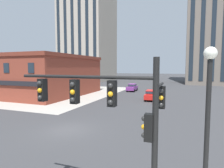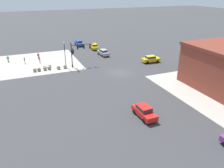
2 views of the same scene
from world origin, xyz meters
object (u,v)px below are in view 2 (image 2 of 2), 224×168
pedestrian_with_bag (25,60)px  car_main_northbound_near (94,46)px  car_cross_westbound (103,52)px  bollard_sphere_curb_e (39,69)px  pedestrian_near_bench (8,59)px  bench_near_signal (47,66)px  car_main_northbound_far (79,43)px  bollard_sphere_curb_a (65,67)px  car_main_mid (151,59)px  bollard_sphere_curb_d (45,68)px  car_main_southbound_far (144,111)px  bollard_sphere_curb_c (49,68)px  street_lamp_corner_near (65,52)px  bollard_sphere_curb_f (35,70)px  pedestrian_at_curb (38,55)px  traffic_signal_main (77,51)px  pedestrian_walking_east (40,59)px  car_cross_eastbound (197,53)px  bollard_sphere_curb_b (59,68)px

pedestrian_with_bag → car_main_northbound_near: size_ratio=0.36×
car_cross_westbound → bollard_sphere_curb_e: bearing=19.9°
pedestrian_near_bench → car_cross_westbound: car_cross_westbound is taller
bench_near_signal → car_main_northbound_far: size_ratio=0.41×
bollard_sphere_curb_a → car_main_mid: bearing=169.8°
bollard_sphere_curb_d → car_main_southbound_far: bearing=111.9°
bollard_sphere_curb_c → street_lamp_corner_near: 4.99m
car_main_northbound_far → bollard_sphere_curb_d: bearing=56.5°
bollard_sphere_curb_f → pedestrian_at_curb: bearing=-100.4°
pedestrian_with_bag → street_lamp_corner_near: size_ratio=0.27×
traffic_signal_main → bollard_sphere_curb_c: (6.46, -0.42, -3.29)m
bollard_sphere_curb_d → bollard_sphere_curb_c: bearing=-178.8°
bench_near_signal → pedestrian_walking_east: bearing=-74.3°
pedestrian_walking_east → street_lamp_corner_near: 8.42m
bollard_sphere_curb_e → pedestrian_walking_east: bearing=-97.9°
car_cross_eastbound → car_cross_westbound: (22.80, -10.54, 0.00)m
bollard_sphere_curb_d → pedestrian_near_bench: bearing=-52.1°
bollard_sphere_curb_c → car_cross_westbound: car_cross_westbound is taller
bollard_sphere_curb_c → pedestrian_near_bench: bearing=-48.8°
pedestrian_near_bench → car_main_southbound_far: size_ratio=0.35×
bollard_sphere_curb_b → street_lamp_corner_near: (-1.79, -0.40, 3.29)m
traffic_signal_main → pedestrian_near_bench: (15.05, -10.21, -2.81)m
traffic_signal_main → pedestrian_near_bench: size_ratio=3.66×
street_lamp_corner_near → car_main_northbound_near: size_ratio=1.32×
traffic_signal_main → car_main_northbound_near: (-8.73, -14.08, -2.78)m
pedestrian_walking_east → street_lamp_corner_near: street_lamp_corner_near is taller
bollard_sphere_curb_e → car_main_northbound_far: bearing=-125.9°
car_main_mid → car_main_northbound_near: bearing=-63.8°
car_main_southbound_far → car_cross_westbound: 32.59m
bollard_sphere_curb_d → bench_near_signal: (-0.72, -1.81, -0.08)m
bollard_sphere_curb_b → bollard_sphere_curb_c: size_ratio=1.00×
bollard_sphere_curb_b → car_main_northbound_near: bearing=-133.0°
bollard_sphere_curb_f → bollard_sphere_curb_d: bearing=-174.2°
street_lamp_corner_near → car_main_southbound_far: size_ratio=1.35×
traffic_signal_main → bollard_sphere_curb_d: 8.12m
bench_near_signal → pedestrian_near_bench: 11.58m
pedestrian_walking_east → car_cross_eastbound: same height
pedestrian_with_bag → car_main_northbound_near: bearing=-161.2°
bollard_sphere_curb_a → car_main_northbound_far: bearing=-113.3°
bollard_sphere_curb_e → pedestrian_at_curb: 9.95m
bollard_sphere_curb_c → pedestrian_at_curb: pedestrian_at_curb is taller
traffic_signal_main → car_main_southbound_far: 25.76m
bench_near_signal → car_cross_westbound: car_cross_westbound is taller
bollard_sphere_curb_d → car_main_northbound_far: bearing=-123.5°
car_main_southbound_far → bench_near_signal: bearing=-70.7°
bollard_sphere_curb_c → bollard_sphere_curb_f: bearing=4.4°
bollard_sphere_curb_d → car_main_mid: car_main_mid is taller
car_main_northbound_near → car_main_mid: same height
bollard_sphere_curb_d → car_cross_eastbound: 39.32m
bollard_sphere_curb_b → car_cross_westbound: bearing=-153.3°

